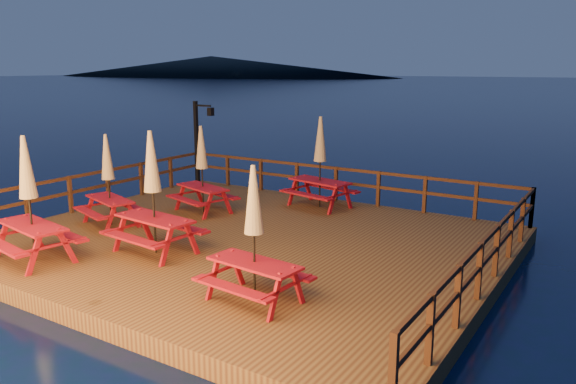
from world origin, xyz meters
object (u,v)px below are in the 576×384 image
object	(u,v)px
picnic_table_1	(29,197)
picnic_table_2	(153,191)
lamp_post	(200,135)
picnic_table_0	(202,168)

from	to	relation	value
picnic_table_1	picnic_table_2	bearing A→B (deg)	53.84
lamp_post	picnic_table_1	distance (m)	8.69
picnic_table_0	picnic_table_2	size ratio (longest dim) A/B	0.90
picnic_table_0	picnic_table_1	world-z (taller)	picnic_table_1
picnic_table_1	lamp_post	bearing A→B (deg)	115.65
picnic_table_1	picnic_table_0	bearing A→B (deg)	95.90
lamp_post	picnic_table_1	size ratio (longest dim) A/B	1.08
picnic_table_0	picnic_table_1	distance (m)	5.29
picnic_table_2	picnic_table_1	bearing A→B (deg)	-130.15
picnic_table_1	picnic_table_2	distance (m)	2.62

